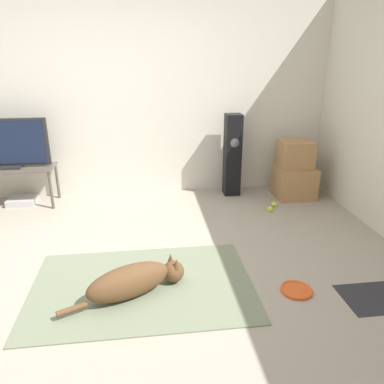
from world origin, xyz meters
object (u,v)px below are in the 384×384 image
dog (135,280)px  floor_speaker (232,155)px  frisbee (296,290)px  tv_stand (7,173)px  cardboard_box_lower (294,182)px  tennis_ball_near_speaker (274,204)px  tennis_ball_by_boxes (270,209)px  cardboard_box_upper (295,154)px  tv (2,144)px  game_console (22,201)px

dog → floor_speaker: bearing=59.6°
frisbee → tv_stand: size_ratio=0.23×
cardboard_box_lower → tennis_ball_near_speaker: cardboard_box_lower is taller
tennis_ball_by_boxes → cardboard_box_lower: bearing=44.7°
dog → tennis_ball_near_speaker: 2.32m
cardboard_box_upper → floor_speaker: bearing=165.5°
frisbee → tennis_ball_near_speaker: size_ratio=3.85×
floor_speaker → tv: 2.81m
tennis_ball_by_boxes → game_console: size_ratio=0.20×
cardboard_box_upper → tv_stand: size_ratio=0.36×
cardboard_box_upper → tennis_ball_near_speaker: bearing=-137.1°
cardboard_box_upper → tv_stand: bearing=177.5°
dog → tennis_ball_by_boxes: size_ratio=14.43×
tv → dog: bearing=-53.4°
tennis_ball_near_speaker → game_console: 3.16m
cardboard_box_upper → dog: bearing=-136.4°
tennis_ball_by_boxes → cardboard_box_upper: bearing=46.3°
cardboard_box_lower → floor_speaker: size_ratio=0.46×
dog → tennis_ball_near_speaker: dog is taller
cardboard_box_lower → game_console: bearing=176.8°
dog → frisbee: size_ratio=3.75×
cardboard_box_lower → tennis_ball_by_boxes: (-0.46, -0.46, -0.17)m
cardboard_box_lower → cardboard_box_upper: size_ratio=1.22×
tv_stand → game_console: tv_stand is taller
tennis_ball_by_boxes → tennis_ball_near_speaker: same height
dog → floor_speaker: floor_speaker is taller
floor_speaker → frisbee: bearing=-89.5°
frisbee → tv: bearing=142.0°
tennis_ball_by_boxes → tennis_ball_near_speaker: bearing=55.4°
tennis_ball_by_boxes → game_console: bearing=167.8°
frisbee → game_console: 3.51m
frisbee → cardboard_box_upper: 2.25m
cardboard_box_lower → tennis_ball_near_speaker: bearing=-139.2°
cardboard_box_upper → tv: 3.58m
floor_speaker → game_console: bearing=-179.7°
tv_stand → tennis_ball_near_speaker: tv_stand is taller
dog → tennis_ball_near_speaker: (1.68, 1.61, -0.11)m
dog → cardboard_box_upper: size_ratio=2.38×
tv_stand → tennis_ball_near_speaker: (3.23, -0.48, -0.39)m
frisbee → floor_speaker: 2.30m
cardboard_box_lower → cardboard_box_upper: bearing=146.3°
dog → tennis_ball_near_speaker: size_ratio=14.43×
tv → tennis_ball_near_speaker: tv is taller
tv_stand → tv: size_ratio=1.05×
tennis_ball_by_boxes → tv_stand: bearing=168.7°
tv_stand → floor_speaker: bearing=0.9°
floor_speaker → tv_stand: bearing=-179.1°
frisbee → cardboard_box_lower: cardboard_box_lower is taller
tennis_ball_near_speaker → tv: bearing=171.5°
tv_stand → tv: (-0.00, 0.00, 0.35)m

